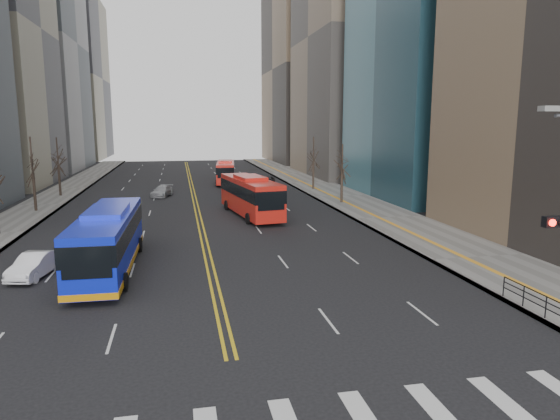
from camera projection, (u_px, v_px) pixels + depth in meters
name	position (u px, v px, depth m)	size (l,w,h in m)	color
sidewalk_right	(340.00, 196.00, 60.83)	(7.00, 130.00, 0.15)	slate
sidewalk_left	(41.00, 205.00, 54.15)	(5.00, 130.00, 0.15)	slate
centerline	(192.00, 190.00, 67.06)	(0.55, 100.00, 0.01)	gold
office_towers	(186.00, 23.00, 76.03)	(83.00, 134.00, 58.00)	gray
pedestrian_railing	(546.00, 304.00, 22.43)	(0.06, 6.06, 1.02)	black
street_trees	(117.00, 168.00, 45.08)	(35.20, 47.20, 7.60)	#2D221B
blue_bus	(108.00, 238.00, 30.11)	(3.24, 13.21, 3.80)	#0E21D9
red_bus_near	(250.00, 194.00, 48.03)	(4.66, 12.62, 3.88)	red
red_bus_far	(226.00, 171.00, 74.11)	(3.67, 11.05, 3.45)	red
car_white	(34.00, 265.00, 28.97)	(1.48, 4.24, 1.40)	white
car_dark_mid	(255.00, 187.00, 64.52)	(1.58, 3.93, 1.34)	black
car_silver	(162.00, 191.00, 60.88)	(1.82, 4.48, 1.30)	#97989C
car_dark_far	(268.00, 180.00, 73.62)	(1.89, 4.10, 1.14)	black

